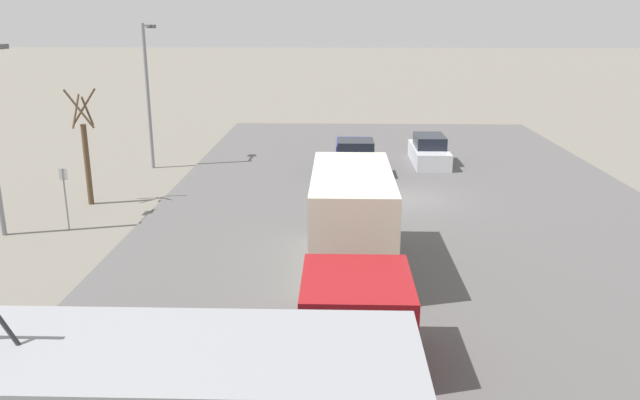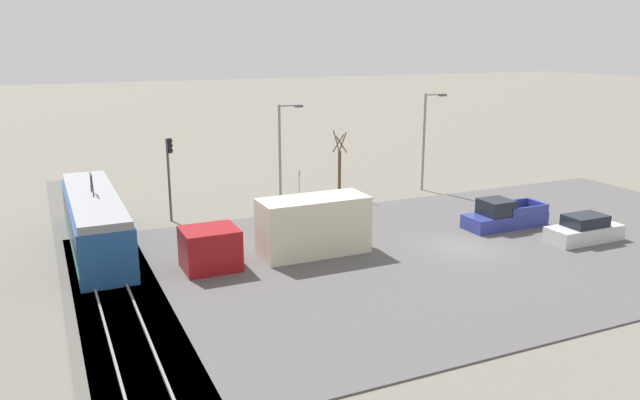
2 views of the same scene
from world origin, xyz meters
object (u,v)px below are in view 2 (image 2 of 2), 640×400
at_px(street_tree, 340,167).
at_px(street_lamp_near_crossing, 426,135).
at_px(box_truck, 290,231).
at_px(light_rail_tram, 95,222).
at_px(sedan_car_0, 584,230).
at_px(no_parking_sign, 299,183).
at_px(street_lamp_mid_block, 283,143).
at_px(pickup_truck, 504,216).
at_px(traffic_light_pole, 169,168).

distance_m(street_tree, street_lamp_near_crossing, 7.54).
bearing_deg(box_truck, light_rail_tram, 58.66).
xyz_separation_m(sedan_car_0, no_parking_sign, (15.39, 11.77, 0.74)).
bearing_deg(sedan_car_0, street_lamp_mid_block, 34.65).
xyz_separation_m(pickup_truck, street_lamp_near_crossing, (10.97, -1.39, 3.65)).
distance_m(pickup_truck, street_lamp_mid_block, 16.90).
relative_size(pickup_truck, street_tree, 1.08).
bearing_deg(no_parking_sign, street_lamp_mid_block, 10.17).
height_order(street_tree, street_lamp_mid_block, street_lamp_mid_block).
bearing_deg(street_lamp_mid_block, light_rail_tram, 117.06).
xyz_separation_m(pickup_truck, traffic_light_pole, (10.34, 18.76, 2.76)).
relative_size(sedan_car_0, street_tree, 0.93).
xyz_separation_m(traffic_light_pole, street_lamp_mid_block, (3.07, -9.03, 0.57)).
bearing_deg(street_lamp_near_crossing, sedan_car_0, -176.01).
bearing_deg(street_lamp_mid_block, street_tree, -113.68).
height_order(pickup_truck, street_lamp_mid_block, street_lamp_mid_block).
height_order(street_lamp_mid_block, no_parking_sign, street_lamp_mid_block).
bearing_deg(pickup_truck, street_lamp_near_crossing, -7.19).
bearing_deg(sedan_car_0, no_parking_sign, 37.41).
height_order(street_lamp_near_crossing, street_lamp_mid_block, street_lamp_near_crossing).
relative_size(box_truck, pickup_truck, 1.89).
height_order(box_truck, sedan_car_0, box_truck).
height_order(sedan_car_0, street_tree, street_tree).
relative_size(street_tree, no_parking_sign, 2.08).
height_order(sedan_car_0, street_lamp_mid_block, street_lamp_mid_block).
xyz_separation_m(street_lamp_mid_block, no_parking_sign, (-2.21, -0.40, -2.64)).
distance_m(street_tree, street_lamp_mid_block, 4.64).
xyz_separation_m(street_lamp_near_crossing, street_lamp_mid_block, (2.44, 11.11, -0.32)).
bearing_deg(street_lamp_near_crossing, pickup_truck, 172.81).
height_order(pickup_truck, street_tree, street_tree).
relative_size(light_rail_tram, street_lamp_mid_block, 1.87).
bearing_deg(street_lamp_near_crossing, light_rail_tram, 100.73).
xyz_separation_m(box_truck, traffic_light_pole, (9.91, 4.37, 2.00)).
distance_m(box_truck, no_parking_sign, 11.90).
bearing_deg(street_lamp_near_crossing, street_lamp_mid_block, 77.63).
bearing_deg(traffic_light_pole, sedan_car_0, -124.42).
bearing_deg(street_tree, pickup_truck, -153.57).
bearing_deg(pickup_truck, street_lamp_mid_block, 35.94).
height_order(light_rail_tram, sedan_car_0, light_rail_tram).
bearing_deg(light_rail_tram, street_lamp_mid_block, -62.94).
height_order(light_rail_tram, pickup_truck, light_rail_tram).
distance_m(traffic_light_pole, street_tree, 13.08).
height_order(pickup_truck, street_lamp_near_crossing, street_lamp_near_crossing).
distance_m(street_lamp_mid_block, no_parking_sign, 3.47).
height_order(pickup_truck, traffic_light_pole, traffic_light_pole).
distance_m(traffic_light_pole, street_lamp_near_crossing, 20.17).
bearing_deg(street_lamp_mid_block, sedan_car_0, -145.35).
bearing_deg(street_lamp_near_crossing, box_truck, 123.78).
height_order(light_rail_tram, street_lamp_mid_block, street_lamp_mid_block).
relative_size(light_rail_tram, sedan_car_0, 2.82).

